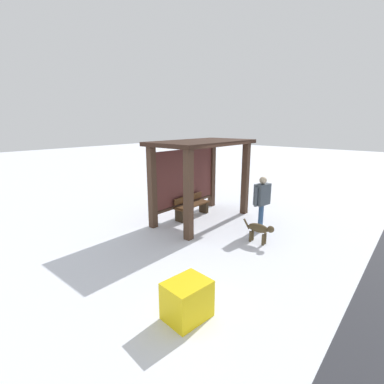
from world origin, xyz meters
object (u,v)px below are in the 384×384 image
object	(u,v)px
dog	(260,229)
grit_bin	(187,300)
bus_shelter	(198,162)
bench_left_inside	(192,207)
person_walking	(262,199)

from	to	relation	value
dog	grit_bin	distance (m)	3.42
bus_shelter	bench_left_inside	xyz separation A→B (m)	(0.00, 0.25, -1.52)
bench_left_inside	dog	xyz separation A→B (m)	(-0.47, -2.72, 0.03)
bus_shelter	person_walking	size ratio (longest dim) A/B	2.13
bus_shelter	person_walking	xyz separation A→B (m)	(0.42, -2.06, -0.92)
bus_shelter	dog	xyz separation A→B (m)	(-0.47, -2.47, -1.49)
bench_left_inside	person_walking	bearing A→B (deg)	-79.77
bus_shelter	person_walking	bearing A→B (deg)	-78.57
person_walking	dog	xyz separation A→B (m)	(-0.89, -0.41, -0.56)
bench_left_inside	grit_bin	xyz separation A→B (m)	(-3.86, -3.18, -0.03)
person_walking	grit_bin	xyz separation A→B (m)	(-4.28, -0.87, -0.62)
bus_shelter	grit_bin	xyz separation A→B (m)	(-3.86, -2.93, -1.55)
bench_left_inside	bus_shelter	bearing A→B (deg)	-90.00
bus_shelter	bench_left_inside	distance (m)	1.54
person_walking	bench_left_inside	bearing A→B (deg)	100.23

